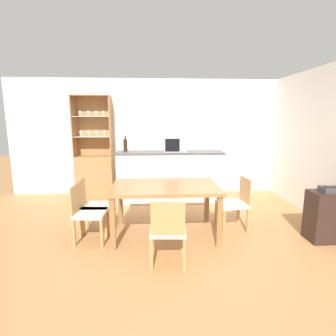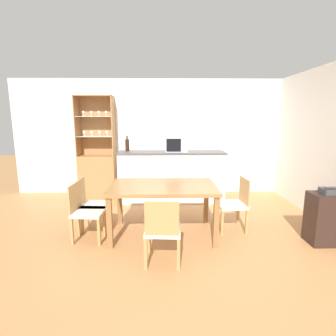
{
  "view_description": "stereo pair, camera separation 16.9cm",
  "coord_description": "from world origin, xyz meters",
  "px_view_note": "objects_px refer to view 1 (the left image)",
  "views": [
    {
      "loc": [
        -0.22,
        -3.33,
        1.69
      ],
      "look_at": [
        0.03,
        1.12,
        0.85
      ],
      "focal_mm": 28.0,
      "sensor_mm": 36.0,
      "label": 1
    },
    {
      "loc": [
        -0.05,
        -3.34,
        1.69
      ],
      "look_at": [
        0.03,
        1.12,
        0.85
      ],
      "focal_mm": 28.0,
      "sensor_mm": 36.0,
      "label": 2
    }
  ],
  "objects_px": {
    "dining_table": "(165,191)",
    "side_cabinet": "(331,216)",
    "dining_chair_side_left_far": "(93,206)",
    "wine_bottle": "(125,145)",
    "telephone": "(329,189)",
    "microwave": "(175,144)",
    "dining_chair_head_near": "(168,230)",
    "dining_chair_side_left_near": "(88,212)",
    "dining_chair_side_right_far": "(235,203)",
    "display_cabinet": "(95,168)"
  },
  "relations": [
    {
      "from": "dining_table",
      "to": "dining_chair_side_left_near",
      "type": "relative_size",
      "value": 1.87
    },
    {
      "from": "dining_chair_side_right_far",
      "to": "dining_chair_side_left_far",
      "type": "height_order",
      "value": "same"
    },
    {
      "from": "side_cabinet",
      "to": "telephone",
      "type": "bearing_deg",
      "value": -168.41
    },
    {
      "from": "telephone",
      "to": "side_cabinet",
      "type": "bearing_deg",
      "value": 11.59
    },
    {
      "from": "wine_bottle",
      "to": "telephone",
      "type": "bearing_deg",
      "value": -34.82
    },
    {
      "from": "dining_table",
      "to": "dining_chair_head_near",
      "type": "bearing_deg",
      "value": -90.19
    },
    {
      "from": "dining_table",
      "to": "microwave",
      "type": "relative_size",
      "value": 3.38
    },
    {
      "from": "dining_chair_side_left_far",
      "to": "wine_bottle",
      "type": "xyz_separation_m",
      "value": [
        0.35,
        1.58,
        0.75
      ]
    },
    {
      "from": "dining_table",
      "to": "telephone",
      "type": "xyz_separation_m",
      "value": [
        2.22,
        -0.33,
        0.08
      ]
    },
    {
      "from": "wine_bottle",
      "to": "telephone",
      "type": "height_order",
      "value": "wine_bottle"
    },
    {
      "from": "wine_bottle",
      "to": "dining_chair_head_near",
      "type": "bearing_deg",
      "value": -73.8
    },
    {
      "from": "dining_chair_side_right_far",
      "to": "telephone",
      "type": "bearing_deg",
      "value": -116.73
    },
    {
      "from": "wine_bottle",
      "to": "side_cabinet",
      "type": "xyz_separation_m",
      "value": [
        3.03,
        -2.03,
        -0.81
      ]
    },
    {
      "from": "dining_chair_side_right_far",
      "to": "side_cabinet",
      "type": "bearing_deg",
      "value": -114.56
    },
    {
      "from": "dining_chair_side_left_far",
      "to": "wine_bottle",
      "type": "height_order",
      "value": "wine_bottle"
    },
    {
      "from": "dining_table",
      "to": "side_cabinet",
      "type": "bearing_deg",
      "value": -7.72
    },
    {
      "from": "display_cabinet",
      "to": "dining_chair_side_left_near",
      "type": "distance_m",
      "value": 2.28
    },
    {
      "from": "dining_chair_side_left_near",
      "to": "dining_chair_head_near",
      "type": "xyz_separation_m",
      "value": [
        1.08,
        -0.65,
        0.0
      ]
    },
    {
      "from": "side_cabinet",
      "to": "wine_bottle",
      "type": "bearing_deg",
      "value": 146.18
    },
    {
      "from": "telephone",
      "to": "display_cabinet",
      "type": "bearing_deg",
      "value": 146.51
    },
    {
      "from": "microwave",
      "to": "telephone",
      "type": "bearing_deg",
      "value": -45.59
    },
    {
      "from": "dining_chair_side_left_near",
      "to": "telephone",
      "type": "bearing_deg",
      "value": 90.63
    },
    {
      "from": "display_cabinet",
      "to": "dining_chair_side_left_near",
      "type": "bearing_deg",
      "value": -80.38
    },
    {
      "from": "display_cabinet",
      "to": "dining_chair_side_left_near",
      "type": "xyz_separation_m",
      "value": [
        0.38,
        -2.24,
        -0.21
      ]
    },
    {
      "from": "microwave",
      "to": "side_cabinet",
      "type": "height_order",
      "value": "microwave"
    },
    {
      "from": "dining_chair_side_left_far",
      "to": "wine_bottle",
      "type": "bearing_deg",
      "value": 169.27
    },
    {
      "from": "dining_chair_side_left_near",
      "to": "dining_chair_side_left_far",
      "type": "relative_size",
      "value": 1.0
    },
    {
      "from": "dining_table",
      "to": "dining_chair_head_near",
      "type": "height_order",
      "value": "dining_chair_head_near"
    },
    {
      "from": "side_cabinet",
      "to": "dining_chair_side_right_far",
      "type": "bearing_deg",
      "value": 159.55
    },
    {
      "from": "dining_table",
      "to": "dining_chair_side_left_near",
      "type": "height_order",
      "value": "dining_chair_side_left_near"
    },
    {
      "from": "dining_chair_side_left_far",
      "to": "side_cabinet",
      "type": "distance_m",
      "value": 3.41
    },
    {
      "from": "dining_chair_side_left_far",
      "to": "side_cabinet",
      "type": "relative_size",
      "value": 1.15
    },
    {
      "from": "side_cabinet",
      "to": "dining_chair_side_left_near",
      "type": "bearing_deg",
      "value": 177.05
    },
    {
      "from": "dining_chair_side_left_far",
      "to": "microwave",
      "type": "distance_m",
      "value": 2.17
    },
    {
      "from": "dining_chair_head_near",
      "to": "microwave",
      "type": "distance_m",
      "value": 2.58
    },
    {
      "from": "microwave",
      "to": "side_cabinet",
      "type": "relative_size",
      "value": 0.64
    },
    {
      "from": "dining_table",
      "to": "dining_chair_side_right_far",
      "type": "distance_m",
      "value": 1.12
    },
    {
      "from": "dining_chair_side_right_far",
      "to": "dining_chair_side_left_near",
      "type": "relative_size",
      "value": 1.0
    },
    {
      "from": "dining_chair_side_left_far",
      "to": "side_cabinet",
      "type": "xyz_separation_m",
      "value": [
        3.38,
        -0.45,
        -0.06
      ]
    },
    {
      "from": "dining_chair_side_left_far",
      "to": "display_cabinet",
      "type": "bearing_deg",
      "value": -167.38
    },
    {
      "from": "display_cabinet",
      "to": "wine_bottle",
      "type": "distance_m",
      "value": 0.98
    },
    {
      "from": "display_cabinet",
      "to": "dining_chair_head_near",
      "type": "height_order",
      "value": "display_cabinet"
    },
    {
      "from": "display_cabinet",
      "to": "dining_table",
      "type": "relative_size",
      "value": 1.43
    },
    {
      "from": "display_cabinet",
      "to": "wine_bottle",
      "type": "bearing_deg",
      "value": -27.67
    },
    {
      "from": "dining_chair_side_left_near",
      "to": "microwave",
      "type": "distance_m",
      "value": 2.37
    },
    {
      "from": "dining_chair_side_left_near",
      "to": "dining_chair_head_near",
      "type": "distance_m",
      "value": 1.26
    },
    {
      "from": "dining_chair_head_near",
      "to": "side_cabinet",
      "type": "distance_m",
      "value": 2.35
    },
    {
      "from": "dining_chair_side_left_far",
      "to": "dining_chair_side_right_far",
      "type": "bearing_deg",
      "value": 91.7
    },
    {
      "from": "wine_bottle",
      "to": "dining_chair_side_left_near",
      "type": "bearing_deg",
      "value": -100.56
    },
    {
      "from": "dining_table",
      "to": "wine_bottle",
      "type": "relative_size",
      "value": 4.88
    }
  ]
}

